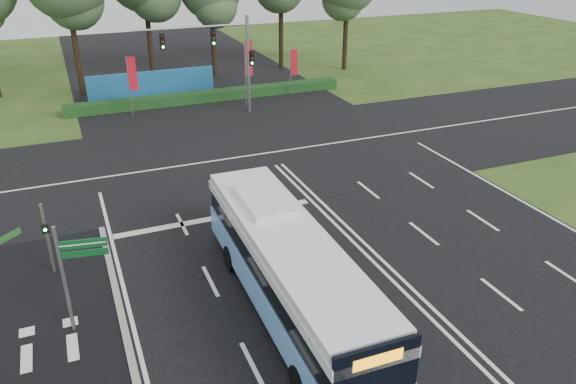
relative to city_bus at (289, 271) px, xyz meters
name	(u,v)px	position (x,y,z in m)	size (l,w,h in m)	color
ground	(359,249)	(4.48, 2.91, -1.75)	(120.00, 120.00, 0.00)	#294818
road_main	(359,248)	(4.48, 2.91, -1.73)	(20.00, 120.00, 0.04)	black
road_cross	(264,154)	(4.48, 14.91, -1.73)	(120.00, 14.00, 0.05)	black
bike_path	(51,374)	(-8.02, -0.09, -1.72)	(5.00, 18.00, 0.06)	black
kerb_strip	(130,353)	(-5.62, -0.09, -1.69)	(0.25, 18.00, 0.12)	gray
city_bus	(289,271)	(0.00, 0.00, 0.00)	(2.79, 12.16, 3.48)	#68A8F2
pedestrian_signal	(47,237)	(-7.73, 5.87, -0.07)	(0.27, 0.40, 3.08)	gray
street_sign	(73,266)	(-6.88, 1.80, 0.81)	(1.57, 0.36, 4.07)	gray
banner_flag_left	(132,77)	(-1.56, 25.42, 1.16)	(0.66, 0.12, 4.46)	gray
banner_flag_mid	(248,63)	(7.09, 25.33, 1.48)	(0.71, 0.28, 4.99)	gray
banner_flag_right	(293,65)	(11.25, 26.33, 0.77)	(0.56, 0.12, 3.83)	gray
traffic_light_gantry	(224,51)	(4.69, 23.41, 2.91)	(8.41, 0.28, 7.00)	gray
hedge	(209,96)	(4.48, 27.41, -1.35)	(22.00, 1.20, 0.80)	#133414
blue_hoarding	(152,85)	(0.48, 29.91, -0.65)	(10.00, 0.30, 2.20)	#1B5E93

